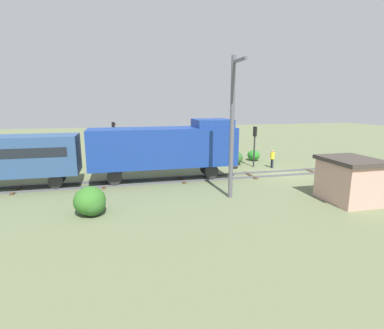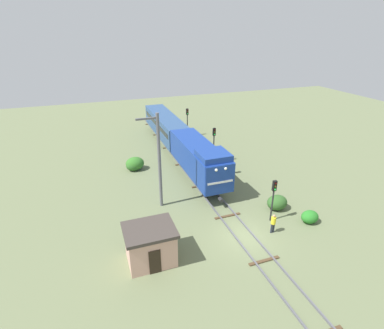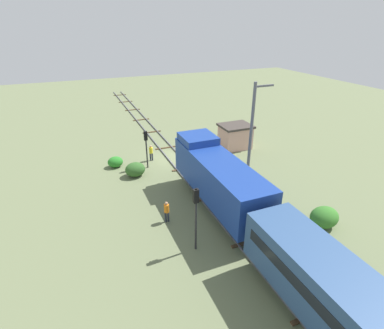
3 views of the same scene
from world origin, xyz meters
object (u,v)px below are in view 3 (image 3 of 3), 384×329
at_px(traffic_signal_near, 146,143).
at_px(worker_by_signal, 167,210).
at_px(relay_hut, 235,136).
at_px(worker_near_track, 151,152).
at_px(locomotive, 217,175).
at_px(traffic_signal_mid, 196,209).
at_px(catenary_mast, 252,130).

xyz_separation_m(traffic_signal_near, worker_by_signal, (1.00, 9.31, -1.68)).
height_order(worker_by_signal, relay_hut, relay_hut).
xyz_separation_m(worker_near_track, worker_by_signal, (1.80, 10.80, 0.00)).
xyz_separation_m(traffic_signal_near, relay_hut, (-10.70, -1.31, -1.28)).
xyz_separation_m(worker_near_track, relay_hut, (-9.90, 0.17, 0.40)).
relative_size(locomotive, traffic_signal_mid, 2.62).
xyz_separation_m(locomotive, traffic_signal_near, (3.20, -8.88, -0.10)).
bearing_deg(catenary_mast, worker_by_signal, 22.43).
xyz_separation_m(locomotive, relay_hut, (-7.50, -10.19, -1.38)).
height_order(locomotive, traffic_signal_near, locomotive).
relative_size(worker_by_signal, catenary_mast, 0.19).
height_order(worker_near_track, worker_by_signal, same).
bearing_deg(traffic_signal_near, locomotive, 109.83).
bearing_deg(relay_hut, traffic_signal_mid, 52.27).
distance_m(traffic_signal_mid, relay_hut, 17.89).
height_order(worker_by_signal, catenary_mast, catenary_mast).
distance_m(locomotive, worker_by_signal, 4.58).
bearing_deg(traffic_signal_mid, traffic_signal_near, -90.90).
bearing_deg(catenary_mast, locomotive, 33.78).
bearing_deg(relay_hut, catenary_mast, 70.25).
relative_size(traffic_signal_mid, worker_near_track, 2.61).
bearing_deg(locomotive, relay_hut, -126.36).
xyz_separation_m(traffic_signal_near, worker_near_track, (-0.80, -1.48, -1.68)).
bearing_deg(worker_near_track, traffic_signal_near, -159.00).
height_order(locomotive, worker_by_signal, locomotive).
relative_size(locomotive, traffic_signal_near, 3.03).
distance_m(traffic_signal_near, traffic_signal_mid, 12.78).
relative_size(traffic_signal_near, catenary_mast, 0.43).
xyz_separation_m(locomotive, catenary_mast, (-5.06, -3.38, 1.88)).
bearing_deg(worker_by_signal, locomotive, 134.83).
distance_m(traffic_signal_near, worker_by_signal, 9.52).
bearing_deg(worker_near_track, locomotive, -117.62).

